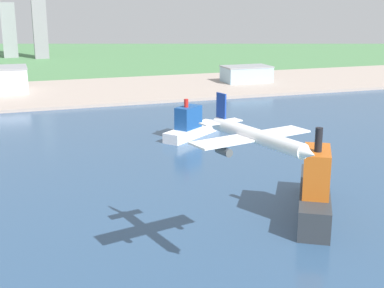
# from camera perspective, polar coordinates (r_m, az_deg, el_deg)

# --- Properties ---
(ground_plane) EXTENTS (2400.00, 2400.00, 0.00)m
(ground_plane) POSITION_cam_1_polar(r_m,az_deg,el_deg) (303.51, -6.58, -0.34)
(ground_plane) COLOR #4B7E4C
(water_bay) EXTENTS (840.00, 360.00, 0.15)m
(water_bay) POSITION_cam_1_polar(r_m,az_deg,el_deg) (247.70, -3.57, -3.82)
(water_bay) COLOR #2D4C70
(water_bay) RESTS_ON ground
(industrial_pier) EXTENTS (840.00, 140.00, 2.50)m
(industrial_pier) POSITION_cam_1_polar(r_m,az_deg,el_deg) (486.62, -11.44, 5.47)
(industrial_pier) COLOR #A7968B
(industrial_pier) RESTS_ON ground
(airplane_landing) EXTENTS (37.84, 42.02, 13.62)m
(airplane_landing) POSITION_cam_1_polar(r_m,az_deg,el_deg) (148.62, 6.91, 0.75)
(airplane_landing) COLOR white
(container_barge) EXTENTS (38.72, 54.08, 36.26)m
(container_barge) POSITION_cam_1_polar(r_m,az_deg,el_deg) (209.73, 12.90, -4.86)
(container_barge) COLOR #2D3338
(container_barge) RESTS_ON water_bay
(ferry_boat) EXTENTS (43.04, 36.47, 23.84)m
(ferry_boat) POSITION_cam_1_polar(r_m,az_deg,el_deg) (321.59, -0.13, 1.94)
(ferry_boat) COLOR white
(ferry_boat) RESTS_ON water_bay
(warehouse_annex) EXTENTS (45.76, 28.47, 15.34)m
(warehouse_annex) POSITION_cam_1_polar(r_m,az_deg,el_deg) (528.37, 5.80, 7.42)
(warehouse_annex) COLOR #99BCD1
(warehouse_annex) RESTS_ON industrial_pier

